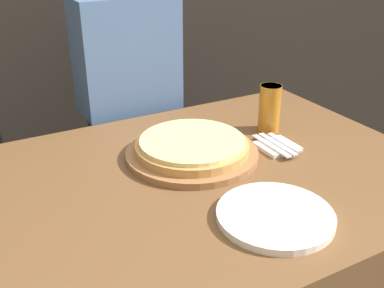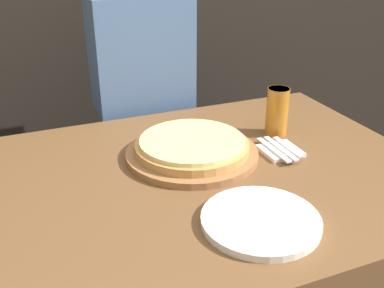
{
  "view_description": "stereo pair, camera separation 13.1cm",
  "coord_description": "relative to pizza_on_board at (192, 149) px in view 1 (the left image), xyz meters",
  "views": [
    {
      "loc": [
        -0.52,
        -0.93,
        1.36
      ],
      "look_at": [
        0.05,
        0.11,
        0.8
      ],
      "focal_mm": 42.0,
      "sensor_mm": 36.0,
      "label": 1
    },
    {
      "loc": [
        -0.4,
        -0.99,
        1.36
      ],
      "look_at": [
        0.05,
        0.11,
        0.8
      ],
      "focal_mm": 42.0,
      "sensor_mm": 36.0,
      "label": 2
    }
  ],
  "objects": [
    {
      "name": "dining_table",
      "position": [
        -0.05,
        -0.11,
        -0.4
      ],
      "size": [
        1.35,
        0.94,
        0.76
      ],
      "color": "brown",
      "rests_on": "ground_plane"
    },
    {
      "name": "fork",
      "position": [
        0.23,
        -0.08,
        -0.01
      ],
      "size": [
        0.02,
        0.17,
        0.0
      ],
      "color": "silver",
      "rests_on": "napkin_stack"
    },
    {
      "name": "napkin_stack",
      "position": [
        0.26,
        -0.08,
        -0.02
      ],
      "size": [
        0.11,
        0.11,
        0.01
      ],
      "color": "white",
      "rests_on": "dining_table"
    },
    {
      "name": "diner_person",
      "position": [
        0.0,
        0.51,
        -0.12
      ],
      "size": [
        0.37,
        0.2,
        1.34
      ],
      "color": "#33333D",
      "rests_on": "ground_plane"
    },
    {
      "name": "pizza_on_board",
      "position": [
        0.0,
        0.0,
        0.0
      ],
      "size": [
        0.39,
        0.39,
        0.06
      ],
      "color": "#99663D",
      "rests_on": "dining_table"
    },
    {
      "name": "spoon",
      "position": [
        0.28,
        -0.08,
        -0.01
      ],
      "size": [
        0.02,
        0.15,
        0.0
      ],
      "color": "silver",
      "rests_on": "napkin_stack"
    },
    {
      "name": "dinner_plate",
      "position": [
        0.02,
        -0.37,
        -0.02
      ],
      "size": [
        0.27,
        0.27,
        0.02
      ],
      "color": "white",
      "rests_on": "dining_table"
    },
    {
      "name": "dinner_knife",
      "position": [
        0.26,
        -0.08,
        -0.01
      ],
      "size": [
        0.02,
        0.17,
        0.0
      ],
      "color": "silver",
      "rests_on": "napkin_stack"
    },
    {
      "name": "beer_glass",
      "position": [
        0.31,
        0.05,
        0.06
      ],
      "size": [
        0.07,
        0.07,
        0.16
      ],
      "color": "#B7701E",
      "rests_on": "dining_table"
    }
  ]
}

